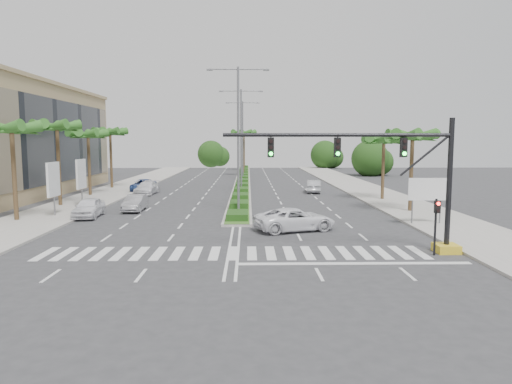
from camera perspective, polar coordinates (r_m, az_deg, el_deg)
ground at (r=24.66m, az=-2.86°, el=-7.66°), size 160.00×160.00×0.00m
footpath_right at (r=46.59m, az=17.01°, el=-1.20°), size 6.00×120.00×0.15m
footpath_left at (r=47.11m, az=-20.86°, el=-1.26°), size 6.00×120.00×0.15m
median at (r=69.17m, az=-1.67°, el=1.47°), size 2.20×75.00×0.20m
median_grass at (r=69.16m, az=-1.67°, el=1.57°), size 1.80×75.00×0.04m
building at (r=56.66m, az=-29.39°, el=5.56°), size 12.00×36.00×12.00m
signal_gantry at (r=25.50m, az=18.40°, el=0.38°), size 12.60×1.20×7.20m
pedestrian_signal at (r=25.53m, az=21.61°, el=-2.94°), size 0.28×0.36×3.00m
direction_sign at (r=34.52m, az=20.58°, el=0.09°), size 2.70×0.11×3.40m
billboard_near at (r=39.16m, az=-24.01°, el=1.39°), size 0.18×2.10×4.35m
billboard_far at (r=44.73m, az=-21.02°, el=2.07°), size 0.18×2.10×4.35m
palm_left_near at (r=38.08m, az=-28.23°, el=6.68°), size 4.57×4.68×7.55m
palm_left_mid at (r=45.36m, az=-23.62°, el=7.22°), size 4.57×4.68×7.95m
palm_left_far at (r=52.84m, az=-20.26°, el=6.52°), size 4.57×4.68×7.35m
palm_left_end at (r=60.46m, az=-17.77°, el=6.91°), size 4.57×4.68×7.75m
palm_right_near at (r=40.32m, az=18.98°, el=6.34°), size 4.57×4.68×7.05m
palm_right_far at (r=47.92m, az=15.70°, el=6.04°), size 4.57×4.68×6.75m
palm_median_a at (r=78.93m, az=-1.60°, el=7.21°), size 4.57×4.68×8.05m
palm_median_b at (r=93.93m, az=-1.50°, el=7.07°), size 4.57×4.68×8.05m
streetlight_near at (r=37.94m, az=-2.23°, el=7.61°), size 5.10×0.25×12.00m
streetlight_mid at (r=53.93m, az=-1.87°, el=7.23°), size 5.10×0.25×12.00m
streetlight_far at (r=69.93m, az=-1.67°, el=7.02°), size 5.10×0.25×12.00m
car_parked_a at (r=38.38m, az=-20.17°, el=-1.83°), size 2.11×4.63×1.54m
car_parked_b at (r=40.64m, az=-14.85°, el=-1.33°), size 1.46×4.19×1.38m
car_parked_c at (r=56.42m, az=-13.91°, el=0.81°), size 2.41×5.17×1.43m
car_parked_d at (r=53.18m, az=-13.48°, el=0.50°), size 2.25×5.03×1.43m
car_crossing at (r=30.75m, az=4.92°, el=-3.43°), size 5.99×4.13×1.52m
car_right at (r=53.98m, az=7.20°, el=0.72°), size 2.05×4.57×1.46m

